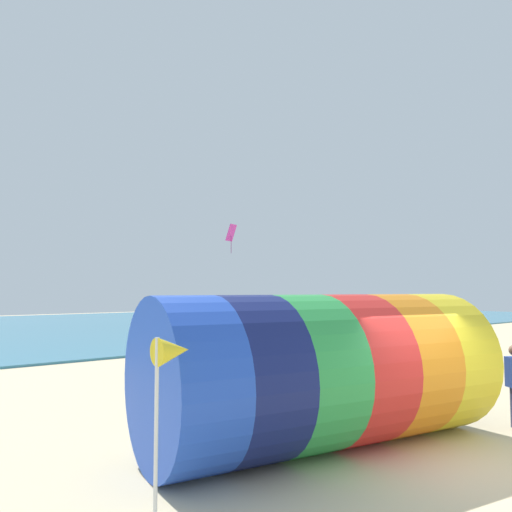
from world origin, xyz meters
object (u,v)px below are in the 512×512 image
at_px(beach_flag, 172,359).
at_px(kite_magenta_diamond, 231,233).
at_px(giant_inflatable_tube, 324,370).
at_px(bystander_near_water, 168,350).

bearing_deg(beach_flag, kite_magenta_diamond, 51.52).
height_order(giant_inflatable_tube, beach_flag, giant_inflatable_tube).
bearing_deg(beach_flag, giant_inflatable_tube, 15.92).
xyz_separation_m(giant_inflatable_tube, kite_magenta_diamond, (9.24, 15.47, 4.68)).
bearing_deg(kite_magenta_diamond, beach_flag, -128.48).
relative_size(bystander_near_water, beach_flag, 0.70).
xyz_separation_m(giant_inflatable_tube, bystander_near_water, (1.72, 9.02, -0.59)).
distance_m(giant_inflatable_tube, bystander_near_water, 9.20).
relative_size(kite_magenta_diamond, bystander_near_water, 0.96).
height_order(giant_inflatable_tube, kite_magenta_diamond, kite_magenta_diamond).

